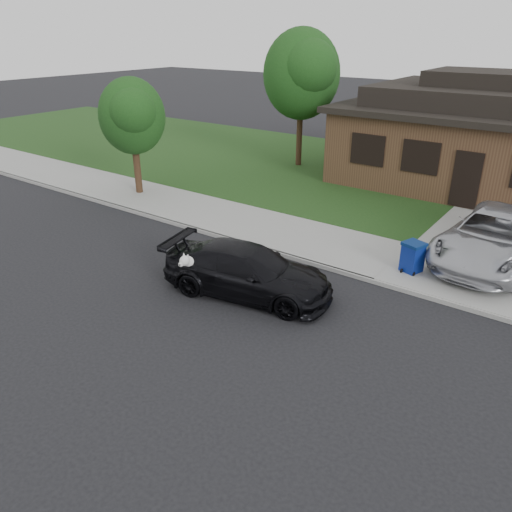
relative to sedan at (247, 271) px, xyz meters
The scene contains 11 objects.
ground 1.76m from the sedan, 142.06° to the right, with size 120.00×120.00×0.00m, color black.
sidewalk 4.24m from the sedan, 107.82° to the left, with size 60.00×3.00×0.12m, color gray.
curb 2.87m from the sedan, 117.23° to the left, with size 60.00×0.12×0.12m, color gray.
lawn 12.08m from the sedan, 96.11° to the left, with size 60.00×13.00×0.13m, color #193814.
driveway 10.18m from the sedan, 62.35° to the left, with size 4.50×13.00×0.14m, color gray.
sedan is the anchor object (origin of this frame).
minivan 7.38m from the sedan, 49.61° to the left, with size 2.46×5.34×1.48m, color #B3B4BA.
recycling_bin 4.72m from the sedan, 48.88° to the left, with size 0.67×0.67×0.88m.
house 14.33m from the sedan, 79.02° to the left, with size 12.60×8.60×4.65m.
tree_0 13.68m from the sedan, 115.33° to the left, with size 3.78×3.60×6.34m.
tree_2 9.94m from the sedan, 154.63° to the left, with size 2.73×2.60×4.59m.
Camera 1 is at (8.25, -8.23, 6.39)m, focal length 35.00 mm.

